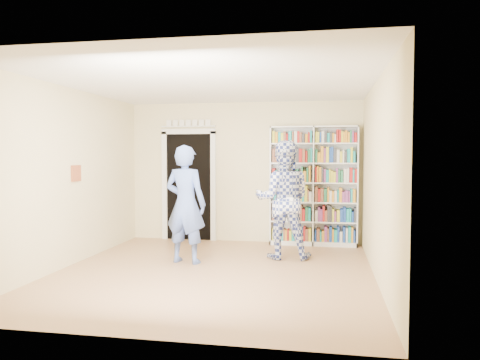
% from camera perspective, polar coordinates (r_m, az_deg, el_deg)
% --- Properties ---
extents(floor, '(5.00, 5.00, 0.00)m').
position_cam_1_polar(floor, '(6.84, -3.24, -11.17)').
color(floor, '#AC7B53').
rests_on(floor, ground).
extents(ceiling, '(5.00, 5.00, 0.00)m').
position_cam_1_polar(ceiling, '(6.71, -3.31, 11.78)').
color(ceiling, white).
rests_on(ceiling, wall_back).
extents(wall_back, '(4.50, 0.00, 4.50)m').
position_cam_1_polar(wall_back, '(9.09, 0.44, 0.95)').
color(wall_back, beige).
rests_on(wall_back, floor).
extents(wall_left, '(0.00, 5.00, 5.00)m').
position_cam_1_polar(wall_left, '(7.50, -20.23, 0.33)').
color(wall_left, beige).
rests_on(wall_left, floor).
extents(wall_right, '(0.00, 5.00, 5.00)m').
position_cam_1_polar(wall_right, '(6.49, 16.41, 0.01)').
color(wall_right, beige).
rests_on(wall_right, floor).
extents(bookshelf, '(1.61, 0.30, 2.22)m').
position_cam_1_polar(bookshelf, '(8.81, 8.95, -0.64)').
color(bookshelf, white).
rests_on(bookshelf, floor).
extents(doorway, '(1.10, 0.08, 2.43)m').
position_cam_1_polar(doorway, '(9.33, -6.25, -0.06)').
color(doorway, black).
rests_on(doorway, floor).
extents(wall_art, '(0.03, 0.25, 0.25)m').
position_cam_1_polar(wall_art, '(7.66, -19.35, 0.78)').
color(wall_art, brown).
rests_on(wall_art, wall_left).
extents(man_blue, '(0.74, 0.55, 1.83)m').
position_cam_1_polar(man_blue, '(7.32, -6.66, -2.96)').
color(man_blue, '#5169B4').
rests_on(man_blue, floor).
extents(man_plaid, '(0.98, 0.79, 1.92)m').
position_cam_1_polar(man_plaid, '(7.63, 5.28, -2.40)').
color(man_plaid, navy).
rests_on(man_plaid, floor).
extents(paper_sheet, '(0.19, 0.03, 0.26)m').
position_cam_1_polar(paper_sheet, '(7.37, 5.81, -3.11)').
color(paper_sheet, white).
rests_on(paper_sheet, man_plaid).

